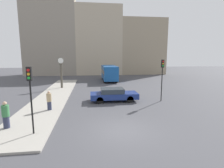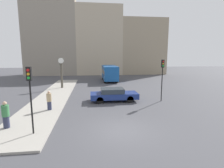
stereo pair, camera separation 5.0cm
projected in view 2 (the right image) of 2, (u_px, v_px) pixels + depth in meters
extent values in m
plane|color=#47474C|center=(121.00, 131.00, 10.63)|extent=(120.00, 120.00, 0.00)
cube|color=#A39E93|center=(55.00, 95.00, 19.94)|extent=(3.41, 24.48, 0.13)
cube|color=gray|center=(51.00, 33.00, 40.20)|extent=(11.68, 5.00, 19.31)
cube|color=#B7A88E|center=(99.00, 41.00, 41.81)|extent=(10.64, 5.00, 15.95)
cube|color=gray|center=(143.00, 47.00, 43.30)|extent=(10.86, 5.00, 13.33)
cube|color=navy|center=(114.00, 96.00, 17.51)|extent=(4.70, 1.89, 0.55)
cube|color=#2D3842|center=(112.00, 91.00, 17.40)|extent=(2.26, 1.70, 0.46)
cylinder|color=black|center=(127.00, 95.00, 18.54)|extent=(0.67, 0.22, 0.67)
cylinder|color=black|center=(130.00, 99.00, 16.90)|extent=(0.67, 0.22, 0.67)
cylinder|color=black|center=(99.00, 96.00, 18.19)|extent=(0.67, 0.22, 0.67)
cylinder|color=black|center=(100.00, 100.00, 16.55)|extent=(0.67, 0.22, 0.67)
cube|color=#195199|center=(110.00, 72.00, 31.37)|extent=(2.37, 7.00, 2.36)
cube|color=#1E232D|center=(110.00, 72.00, 31.34)|extent=(2.40, 6.86, 0.71)
cylinder|color=black|center=(114.00, 77.00, 33.79)|extent=(0.28, 0.90, 0.90)
cylinder|color=black|center=(103.00, 77.00, 33.54)|extent=(0.28, 0.90, 0.90)
cylinder|color=black|center=(117.00, 80.00, 29.54)|extent=(0.28, 0.90, 0.90)
cylinder|color=black|center=(105.00, 80.00, 29.29)|extent=(0.28, 0.90, 0.90)
cylinder|color=black|center=(32.00, 108.00, 9.72)|extent=(0.09, 0.09, 3.03)
cube|color=black|center=(29.00, 74.00, 9.41)|extent=(0.26, 0.20, 0.76)
cylinder|color=red|center=(28.00, 70.00, 9.26)|extent=(0.15, 0.04, 0.15)
cylinder|color=orange|center=(28.00, 74.00, 9.30)|extent=(0.15, 0.04, 0.15)
cylinder|color=green|center=(29.00, 78.00, 9.33)|extent=(0.15, 0.04, 0.15)
cylinder|color=black|center=(162.00, 85.00, 17.30)|extent=(0.09, 0.09, 3.37)
cube|color=black|center=(163.00, 64.00, 16.97)|extent=(0.26, 0.20, 0.76)
cylinder|color=red|center=(163.00, 61.00, 16.82)|extent=(0.15, 0.04, 0.15)
cylinder|color=orange|center=(163.00, 64.00, 16.85)|extent=(0.15, 0.04, 0.15)
cylinder|color=green|center=(163.00, 66.00, 16.88)|extent=(0.15, 0.04, 0.15)
cylinder|color=#4C473D|center=(62.00, 76.00, 24.01)|extent=(0.29, 0.29, 3.17)
cube|color=#4C473D|center=(61.00, 64.00, 23.74)|extent=(0.38, 0.38, 0.18)
cylinder|color=#4C473D|center=(61.00, 61.00, 23.67)|extent=(0.82, 0.04, 0.82)
cylinder|color=white|center=(61.00, 61.00, 23.67)|extent=(0.75, 0.06, 0.75)
cylinder|color=#2D334C|center=(49.00, 106.00, 14.27)|extent=(0.33, 0.33, 0.70)
cylinder|color=tan|center=(49.00, 97.00, 14.16)|extent=(0.39, 0.39, 0.66)
sphere|color=tan|center=(49.00, 92.00, 14.09)|extent=(0.21, 0.21, 0.21)
cylinder|color=#2D334C|center=(6.00, 122.00, 10.68)|extent=(0.36, 0.36, 0.74)
cylinder|color=#387A47|center=(5.00, 111.00, 10.56)|extent=(0.42, 0.42, 0.69)
sphere|color=tan|center=(4.00, 103.00, 10.49)|extent=(0.24, 0.24, 0.24)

